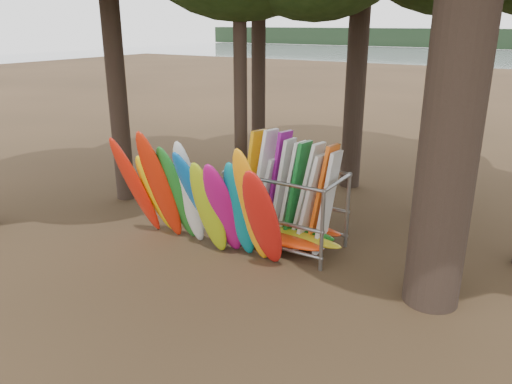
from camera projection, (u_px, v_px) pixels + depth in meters
The scene contains 3 objects.
ground at pixel (228, 268), 11.64m from camera, with size 120.00×120.00×0.00m, color #47331E.
kayak_row at pixel (200, 201), 11.99m from camera, with size 4.69×1.96×3.16m.
storage_rack at pixel (286, 210), 12.49m from camera, with size 3.23×1.56×2.92m.
Camera 1 is at (6.08, -8.51, 5.44)m, focal length 35.00 mm.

